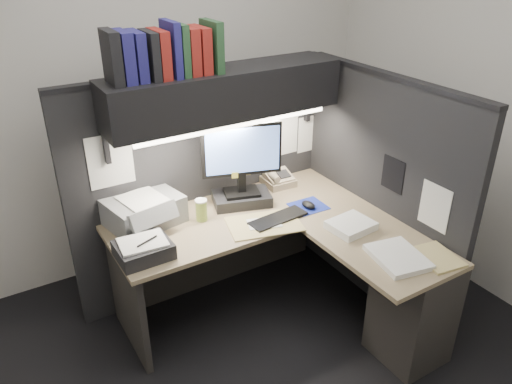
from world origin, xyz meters
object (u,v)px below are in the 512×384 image
Objects in this scene: printer at (143,210)px; notebook_stack at (144,250)px; overhead_shelf at (225,93)px; telephone at (278,179)px; desk at (327,278)px; coffee_cup at (201,211)px; monitor at (242,173)px; keyboard at (278,219)px.

printer is 1.47× the size of notebook_stack.
overhead_shelf is at bearing -15.25° from printer.
overhead_shelf is at bearing -171.23° from telephone.
desk is 12.47× the size of coffee_cup.
telephone is at bearing 5.86° from overhead_shelf.
coffee_cup is (-0.56, 0.62, 0.36)m from desk.
notebook_stack is (-1.18, -0.38, 0.00)m from telephone.
printer is at bearing 175.81° from overhead_shelf.
monitor is 1.43× the size of keyboard.
printer is at bearing 138.36° from desk.
telephone is (0.45, 0.05, -0.73)m from overhead_shelf.
desk is 1.16m from notebook_stack.
printer reaches higher than telephone.
desk is at bearing -52.71° from printer.
notebook_stack is at bearing -159.10° from telephone.
desk is 0.49m from keyboard.
notebook_stack reaches higher than telephone.
desk is 1.33m from overhead_shelf.
keyboard is at bearing 111.78° from desk.
coffee_cup is at bearing -152.72° from monitor.
notebook_stack is at bearing -155.27° from overhead_shelf.
monitor is at bearing 9.71° from coffee_cup.
keyboard is 0.91× the size of printer.
desk is 7.85× the size of telephone.
printer is at bearing -176.96° from telephone.
coffee_cup is at bearing 23.64° from notebook_stack.
keyboard is at bearing -68.21° from overhead_shelf.
coffee_cup is at bearing 142.89° from keyboard.
keyboard is (0.09, -0.32, -0.22)m from monitor.
telephone is at bearing 51.02° from keyboard.
printer is (-0.33, 0.18, 0.02)m from coffee_cup.
overhead_shelf reaches higher than printer.
keyboard is 0.50m from coffee_cup.
telephone is at bearing 35.36° from monitor.
desk is at bearing -47.66° from coffee_cup.
coffee_cup reaches higher than notebook_stack.
overhead_shelf is 0.87m from keyboard.
telephone is 0.49× the size of printer.
monitor is 4.23× the size of coffee_cup.
notebook_stack reaches higher than desk.
notebook_stack is (-0.73, -0.34, -0.72)m from overhead_shelf.
notebook_stack is (-0.89, 0.06, 0.04)m from keyboard.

